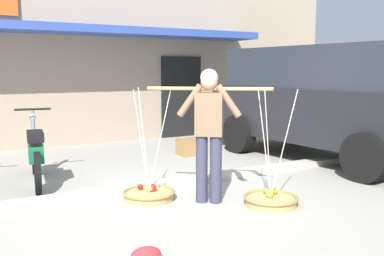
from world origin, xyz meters
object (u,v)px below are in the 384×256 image
(wooden_crate, at_px, (190,147))
(plastic_litter_bag, at_px, (146,255))
(parked_truck, at_px, (328,99))
(motorcycle_second_in_row, at_px, (35,153))
(fruit_basket_left_side, at_px, (271,199))
(fruit_vendor, at_px, (209,127))
(fruit_basket_right_side, at_px, (149,194))

(wooden_crate, bearing_deg, plastic_litter_bag, -124.17)
(parked_truck, bearing_deg, motorcycle_second_in_row, 170.73)
(fruit_basket_left_side, height_order, motorcycle_second_in_row, fruit_basket_left_side)
(wooden_crate, bearing_deg, fruit_vendor, -115.21)
(motorcycle_second_in_row, bearing_deg, wooden_crate, 13.86)
(motorcycle_second_in_row, distance_m, parked_truck, 5.23)
(motorcycle_second_in_row, bearing_deg, fruit_basket_right_side, -54.86)
(fruit_vendor, bearing_deg, parked_truck, 19.99)
(fruit_basket_left_side, distance_m, plastic_litter_bag, 2.18)
(fruit_basket_left_side, height_order, parked_truck, parked_truck)
(parked_truck, bearing_deg, fruit_basket_right_side, -169.51)
(fruit_vendor, distance_m, fruit_basket_right_side, 1.20)
(fruit_basket_right_side, bearing_deg, parked_truck, 10.49)
(motorcycle_second_in_row, height_order, parked_truck, parked_truck)
(parked_truck, bearing_deg, fruit_vendor, -160.01)
(parked_truck, bearing_deg, plastic_litter_bag, -152.85)
(fruit_basket_left_side, bearing_deg, fruit_vendor, 141.48)
(fruit_basket_right_side, distance_m, plastic_litter_bag, 1.92)
(fruit_basket_left_side, height_order, wooden_crate, fruit_basket_left_side)
(fruit_vendor, height_order, wooden_crate, fruit_vendor)
(fruit_basket_right_side, relative_size, wooden_crate, 3.30)
(motorcycle_second_in_row, relative_size, plastic_litter_bag, 6.47)
(fruit_basket_right_side, distance_m, wooden_crate, 3.03)
(fruit_basket_right_side, relative_size, motorcycle_second_in_row, 0.80)
(motorcycle_second_in_row, relative_size, wooden_crate, 4.12)
(motorcycle_second_in_row, bearing_deg, parked_truck, -9.27)
(fruit_basket_left_side, relative_size, plastic_litter_bag, 5.18)
(fruit_basket_left_side, relative_size, motorcycle_second_in_row, 0.80)
(fruit_basket_right_side, distance_m, parked_truck, 4.21)
(fruit_basket_left_side, distance_m, wooden_crate, 3.39)
(fruit_vendor, height_order, parked_truck, parked_truck)
(motorcycle_second_in_row, distance_m, plastic_litter_bag, 3.35)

